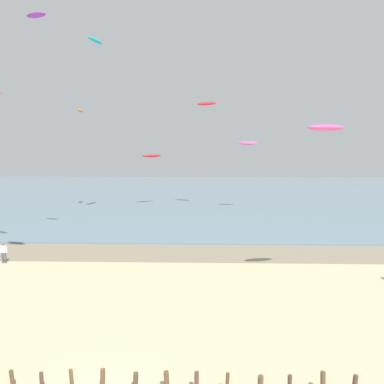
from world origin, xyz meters
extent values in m
cube|color=gray|center=(0.00, 19.33, 0.00)|extent=(120.00, 5.42, 0.01)
cube|color=slate|center=(0.00, 57.04, 0.05)|extent=(160.00, 70.00, 0.10)
cylinder|color=brown|center=(-3.44, 0.90, 0.41)|extent=(0.19, 0.20, 0.83)
cylinder|color=#503A2A|center=(-2.19, 0.78, 0.42)|extent=(0.16, 0.19, 0.85)
cylinder|color=brown|center=(-1.00, 0.77, 0.49)|extent=(0.19, 0.17, 0.99)
cylinder|color=brown|center=(0.19, 0.88, 0.47)|extent=(0.23, 0.20, 0.96)
cylinder|color=#4B3D2D|center=(1.48, 0.91, 0.40)|extent=(0.23, 0.23, 0.81)
cylinder|color=brown|center=(2.71, 0.91, 0.43)|extent=(0.24, 0.22, 0.88)
cylinder|color=brown|center=(3.88, 0.89, 0.44)|extent=(0.18, 0.19, 0.89)
cylinder|color=brown|center=(5.08, 0.80, 0.46)|extent=(0.17, 0.14, 0.92)
cylinder|color=brown|center=(8.79, 0.90, 0.47)|extent=(0.22, 0.24, 0.96)
cylinder|color=#4C4C56|center=(-12.15, 16.17, 0.44)|extent=(0.16, 0.16, 0.88)
cylinder|color=#4C4C56|center=(-11.93, 16.20, 0.44)|extent=(0.16, 0.16, 0.88)
cube|color=white|center=(-12.04, 16.18, 1.18)|extent=(0.38, 0.26, 0.60)
sphere|color=brown|center=(-12.04, 16.18, 1.60)|extent=(0.22, 0.22, 0.22)
cylinder|color=white|center=(-12.28, 16.16, 1.13)|extent=(0.09, 0.09, 0.52)
cylinder|color=white|center=(-11.81, 16.21, 1.13)|extent=(0.09, 0.09, 0.52)
ellipsoid|color=#19B2B7|center=(-8.14, 31.10, 21.33)|extent=(1.63, 3.00, 0.76)
ellipsoid|color=red|center=(4.72, 39.26, 15.12)|extent=(3.23, 2.60, 0.77)
ellipsoid|color=purple|center=(-9.83, 19.66, 20.33)|extent=(2.11, 1.34, 0.49)
ellipsoid|color=#E54C99|center=(11.58, 10.42, 10.65)|extent=(2.54, 1.32, 0.44)
ellipsoid|color=orange|center=(-12.18, 37.21, 14.00)|extent=(1.23, 2.30, 0.63)
ellipsoid|color=#E54C99|center=(10.37, 38.49, 9.74)|extent=(2.78, 1.50, 0.72)
ellipsoid|color=red|center=(-3.38, 42.29, 7.85)|extent=(3.15, 2.57, 0.60)
camera|label=1|loc=(4.05, -12.33, 9.73)|focal=34.35mm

